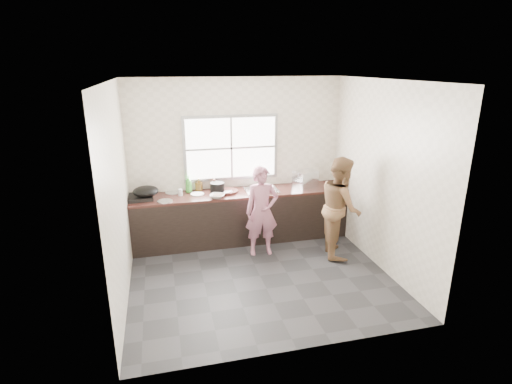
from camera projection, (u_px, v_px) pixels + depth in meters
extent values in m
cube|color=#2C2C2F|center=(260.00, 276.00, 5.71)|extent=(3.60, 3.20, 0.01)
cube|color=silver|center=(261.00, 80.00, 4.88)|extent=(3.60, 3.20, 0.01)
cube|color=silver|center=(237.00, 159.00, 6.78)|extent=(3.60, 0.01, 2.70)
cube|color=beige|center=(118.00, 196.00, 4.89)|extent=(0.01, 3.20, 2.70)
cube|color=beige|center=(382.00, 177.00, 5.70)|extent=(0.01, 3.20, 2.70)
cube|color=beige|center=(302.00, 233.00, 3.81)|extent=(3.60, 0.01, 2.70)
cube|color=black|center=(241.00, 217.00, 6.78)|extent=(3.60, 0.62, 0.82)
cube|color=#391C17|center=(241.00, 193.00, 6.65)|extent=(3.60, 0.64, 0.04)
cube|color=silver|center=(261.00, 190.00, 6.72)|extent=(0.55, 0.45, 0.02)
cylinder|color=silver|center=(259.00, 179.00, 6.86)|extent=(0.02, 0.02, 0.30)
cube|color=#9EA0A5|center=(231.00, 148.00, 6.68)|extent=(1.60, 0.05, 1.10)
cube|color=white|center=(231.00, 148.00, 6.66)|extent=(1.50, 0.01, 1.00)
imported|color=#B56D85|center=(262.00, 214.00, 6.20)|extent=(0.50, 0.34, 1.33)
imported|color=brown|center=(340.00, 207.00, 6.16)|extent=(0.76, 0.89, 1.57)
cylinder|color=#341914|center=(227.00, 191.00, 6.61)|extent=(0.38, 0.38, 0.04)
cube|color=silver|center=(226.00, 192.00, 6.49)|extent=(0.23, 0.18, 0.01)
imported|color=silver|center=(217.00, 196.00, 6.34)|extent=(0.31, 0.31, 0.06)
imported|color=silver|center=(265.00, 189.00, 6.69)|extent=(0.28, 0.28, 0.07)
imported|color=silver|center=(264.00, 190.00, 6.63)|extent=(0.27, 0.27, 0.07)
cylinder|color=black|center=(217.00, 188.00, 6.59)|extent=(0.29, 0.29, 0.17)
cylinder|color=white|center=(197.00, 194.00, 6.50)|extent=(0.24, 0.24, 0.02)
imported|color=green|center=(189.00, 184.00, 6.58)|extent=(0.15, 0.15, 0.28)
imported|color=#4F3813|center=(199.00, 185.00, 6.67)|extent=(0.12, 0.12, 0.20)
imported|color=#4C2013|center=(215.00, 185.00, 6.70)|extent=(0.15, 0.15, 0.18)
cylinder|color=silver|center=(180.00, 192.00, 6.44)|extent=(0.08, 0.08, 0.11)
cube|color=black|center=(139.00, 197.00, 6.28)|extent=(0.43, 0.43, 0.06)
ellipsoid|color=black|center=(146.00, 191.00, 6.23)|extent=(0.46, 0.46, 0.15)
cube|color=silver|center=(306.00, 179.00, 6.87)|extent=(0.46, 0.40, 0.29)
cylinder|color=silver|center=(165.00, 201.00, 6.17)|extent=(0.31, 0.31, 0.01)
cylinder|color=#B8BBBF|center=(173.00, 193.00, 6.59)|extent=(0.28, 0.28, 0.01)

